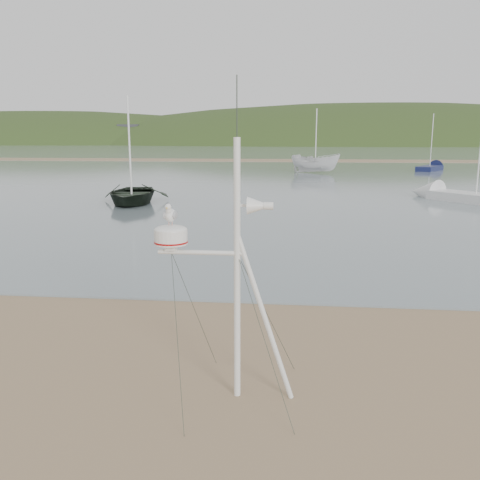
# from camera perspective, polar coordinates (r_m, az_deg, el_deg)

# --- Properties ---
(ground) EXTENTS (560.00, 560.00, 0.00)m
(ground) POSITION_cam_1_polar(r_m,az_deg,el_deg) (8.61, -18.42, -14.85)
(ground) COLOR #856A4D
(ground) RESTS_ON ground
(water) EXTENTS (560.00, 256.00, 0.04)m
(water) POSITION_cam_1_polar(r_m,az_deg,el_deg) (139.07, 4.52, 10.11)
(water) COLOR slate
(water) RESTS_ON ground
(sandbar) EXTENTS (560.00, 7.00, 0.07)m
(sandbar) POSITION_cam_1_polar(r_m,az_deg,el_deg) (77.14, 3.37, 8.93)
(sandbar) COLOR #856A4D
(sandbar) RESTS_ON water
(hill_ridge) EXTENTS (620.00, 180.00, 80.00)m
(hill_ridge) POSITION_cam_1_polar(r_m,az_deg,el_deg) (243.59, 9.42, 6.01)
(hill_ridge) COLOR #253817
(hill_ridge) RESTS_ON ground
(far_cottages) EXTENTS (294.40, 6.30, 8.00)m
(far_cottages) POSITION_cam_1_polar(r_m,az_deg,el_deg) (202.98, 5.85, 11.70)
(far_cottages) COLOR silver
(far_cottages) RESTS_ON ground
(mast_rig) EXTENTS (2.01, 2.15, 4.54)m
(mast_rig) POSITION_cam_1_polar(r_m,az_deg,el_deg) (7.34, -0.79, -9.60)
(mast_rig) COLOR white
(mast_rig) RESTS_ON ground
(boat_dark) EXTENTS (3.82, 1.58, 5.20)m
(boat_dark) POSITION_cam_1_polar(r_m,az_deg,el_deg) (28.65, -12.26, 9.18)
(boat_dark) COLOR black
(boat_dark) RESTS_ON water
(boat_white) EXTENTS (2.46, 2.43, 5.04)m
(boat_white) POSITION_cam_1_polar(r_m,az_deg,el_deg) (51.96, 8.50, 10.24)
(boat_white) COLOR silver
(boat_white) RESTS_ON water
(sailboat_blue_far) EXTENTS (4.65, 6.42, 6.49)m
(sailboat_blue_far) POSITION_cam_1_polar(r_m,az_deg,el_deg) (60.25, 20.96, 7.64)
(sailboat_blue_far) COLOR #131A44
(sailboat_blue_far) RESTS_ON ground
(sailboat_white_near) EXTENTS (5.73, 6.53, 6.97)m
(sailboat_white_near) POSITION_cam_1_polar(r_m,az_deg,el_deg) (32.58, 22.20, 4.73)
(sailboat_white_near) COLOR silver
(sailboat_white_near) RESTS_ON ground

